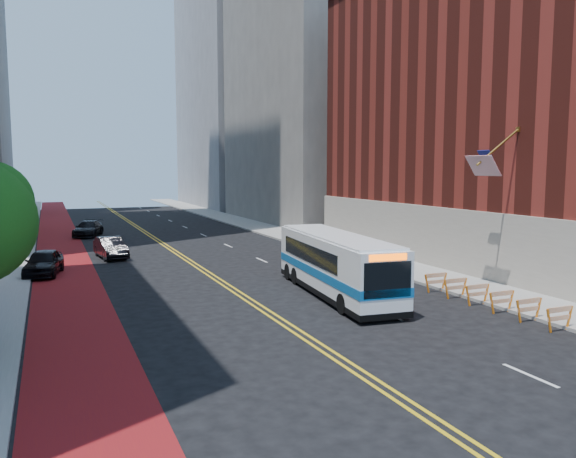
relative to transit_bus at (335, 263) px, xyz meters
The scene contains 15 objects.
ground 11.44m from the transit_bus, 113.23° to the right, with size 160.00×160.00×0.00m, color black.
sidewalk_left 25.64m from the transit_bus, 130.05° to the left, with size 4.00×140.00×0.15m, color gray.
sidewalk_right 21.05m from the transit_bus, 68.97° to the left, with size 4.00×140.00×0.15m, color gray.
bus_lane_paint 23.33m from the transit_bus, 122.68° to the left, with size 3.60×140.00×0.01m, color maroon.
center_line_inner 20.20m from the transit_bus, 103.34° to the left, with size 0.14×140.00×0.01m, color gold.
center_line_outer 20.12m from the transit_bus, 102.34° to the left, with size 0.14×140.00×0.01m, color gold.
lane_dashes 27.64m from the transit_bus, 89.31° to the left, with size 0.14×98.20×0.01m.
brick_building 19.87m from the transit_bus, ahead, with size 18.73×36.00×22.00m.
midrise_right_near 45.76m from the transit_bus, 63.76° to the left, with size 18.00×26.00×40.00m, color slate.
midrise_right_far 74.96m from the transit_bus, 73.88° to the left, with size 20.00×28.00×55.00m, color gray.
construction_barriers 8.72m from the transit_bus, 53.68° to the right, with size 1.42×10.91×1.00m.
transit_bus is the anchor object (origin of this frame).
car_a 18.05m from the transit_bus, 139.77° to the left, with size 1.84×4.56×1.55m, color black.
car_b 19.23m from the transit_bus, 119.11° to the left, with size 1.59×4.57×1.50m, color black.
car_c 32.56m from the transit_bus, 107.80° to the left, with size 2.06×5.06×1.47m, color black.
Camera 1 is at (-8.91, -14.64, 6.51)m, focal length 35.00 mm.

